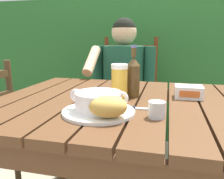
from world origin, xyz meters
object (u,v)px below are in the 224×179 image
(chair_near_diner, at_px, (127,101))
(butter_tub, at_px, (189,92))
(bread_roll, at_px, (109,107))
(beer_bottle, at_px, (133,76))
(water_glass_small, at_px, (157,110))
(serving_plate, at_px, (99,112))
(beer_glass, at_px, (119,82))
(table_knife, at_px, (135,108))
(person_eating, at_px, (122,82))
(soup_bowl, at_px, (99,101))

(chair_near_diner, bearing_deg, butter_tub, -62.08)
(butter_tub, bearing_deg, bread_roll, -126.63)
(bread_roll, bearing_deg, butter_tub, 53.37)
(beer_bottle, distance_m, water_glass_small, 0.31)
(serving_plate, relative_size, beer_bottle, 1.11)
(beer_glass, relative_size, water_glass_small, 2.67)
(beer_glass, distance_m, beer_bottle, 0.08)
(beer_glass, xyz_separation_m, butter_tub, (0.31, 0.10, -0.05))
(bread_roll, bearing_deg, table_knife, 66.88)
(beer_glass, distance_m, butter_tub, 0.33)
(person_eating, distance_m, beer_glass, 0.74)
(beer_glass, height_order, beer_bottle, beer_bottle)
(beer_bottle, height_order, table_knife, beer_bottle)
(beer_glass, bearing_deg, butter_tub, 18.08)
(person_eating, bearing_deg, water_glass_small, -71.69)
(beer_glass, height_order, water_glass_small, beer_glass)
(beer_bottle, bearing_deg, butter_tub, 8.32)
(bread_roll, height_order, butter_tub, bread_roll)
(chair_near_diner, bearing_deg, beer_glass, -82.29)
(table_knife, bearing_deg, beer_glass, 124.36)
(serving_plate, bearing_deg, water_glass_small, 0.36)
(chair_near_diner, bearing_deg, soup_bowl, -85.40)
(person_eating, relative_size, butter_tub, 9.48)
(serving_plate, distance_m, butter_tub, 0.47)
(soup_bowl, relative_size, table_knife, 1.41)
(beer_bottle, relative_size, water_glass_small, 4.02)
(soup_bowl, distance_m, beer_glass, 0.22)
(serving_plate, xyz_separation_m, table_knife, (0.12, 0.08, -0.00))
(chair_near_diner, height_order, bread_roll, chair_near_diner)
(soup_bowl, distance_m, bread_roll, 0.09)
(bread_roll, relative_size, butter_tub, 1.16)
(water_glass_small, bearing_deg, beer_glass, 129.97)
(person_eating, height_order, bread_roll, person_eating)
(soup_bowl, relative_size, beer_bottle, 0.92)
(person_eating, distance_m, water_glass_small, 0.98)
(bread_roll, bearing_deg, beer_bottle, 85.25)
(person_eating, height_order, beer_bottle, person_eating)
(water_glass_small, relative_size, butter_tub, 0.48)
(soup_bowl, distance_m, butter_tub, 0.47)
(person_eating, relative_size, bread_roll, 8.16)
(person_eating, bearing_deg, serving_plate, -84.20)
(soup_bowl, xyz_separation_m, beer_bottle, (0.09, 0.28, 0.05))
(beer_glass, bearing_deg, table_knife, -55.64)
(chair_near_diner, distance_m, table_knife, 1.10)
(water_glass_small, bearing_deg, serving_plate, -179.64)
(soup_bowl, bearing_deg, beer_glass, 81.18)
(butter_tub, height_order, table_knife, butter_tub)
(beer_glass, distance_m, water_glass_small, 0.28)
(serving_plate, xyz_separation_m, soup_bowl, (-0.00, -0.00, 0.04))
(serving_plate, height_order, soup_bowl, soup_bowl)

